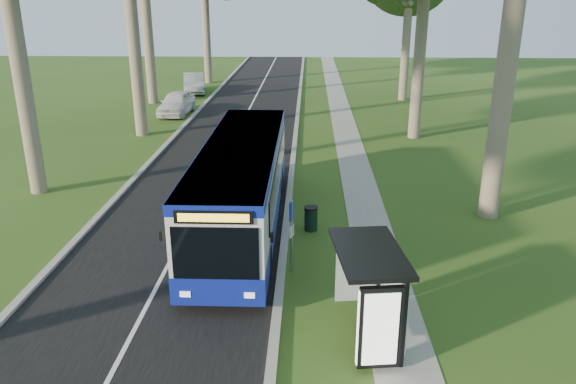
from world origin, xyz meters
name	(u,v)px	position (x,y,z in m)	size (l,w,h in m)	color
ground	(279,293)	(0.00, 0.00, 0.00)	(120.00, 120.00, 0.00)	#304D18
road	(213,179)	(-3.50, 10.00, 0.01)	(7.00, 100.00, 0.02)	black
kerb_east	(291,178)	(0.00, 10.00, 0.06)	(0.25, 100.00, 0.12)	#9E9B93
kerb_west	(136,177)	(-7.00, 10.00, 0.06)	(0.25, 100.00, 0.12)	#9E9B93
centre_line	(213,178)	(-3.50, 10.00, 0.02)	(0.12, 100.00, 0.01)	white
footpath	(358,180)	(3.00, 10.00, 0.01)	(1.50, 100.00, 0.02)	gray
bus	(242,186)	(-1.52, 4.47, 1.60)	(2.47, 11.67, 3.09)	silver
bus_stop_sign	(292,228)	(0.30, 1.29, 1.43)	(0.14, 0.32, 2.27)	gray
bus_shelter	(376,286)	(2.32, -2.48, 1.65)	(1.81, 2.90, 2.36)	black
litter_bin	(311,218)	(0.88, 4.42, 0.44)	(0.50, 0.50, 0.87)	black
car_white	(176,103)	(-8.26, 23.88, 0.77)	(1.82, 4.52, 1.54)	white
car_silver	(194,83)	(-8.74, 32.57, 0.78)	(1.66, 4.75, 1.57)	#ACAFB4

